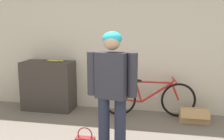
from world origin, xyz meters
TOP-DOWN VIEW (x-y plane):
  - wall_back at (0.00, 2.96)m, footprint 8.00×0.07m
  - side_shelf at (-1.50, 2.66)m, footprint 0.97×0.48m
  - person at (0.06, 1.13)m, footprint 0.63×0.29m
  - bicycle at (0.43, 2.64)m, footprint 1.68×0.46m
  - banana at (-1.34, 2.66)m, footprint 0.35×0.09m
  - cardboard_box at (1.23, 2.55)m, footprint 0.49×0.39m

SIDE VIEW (x-z plane):
  - cardboard_box at x=1.23m, z-range -0.03..0.23m
  - bicycle at x=0.43m, z-range -0.01..0.69m
  - side_shelf at x=-1.50m, z-range 0.00..0.95m
  - person at x=0.06m, z-range 0.13..1.72m
  - banana at x=-1.34m, z-range 0.95..0.98m
  - wall_back at x=0.00m, z-range 0.00..2.60m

